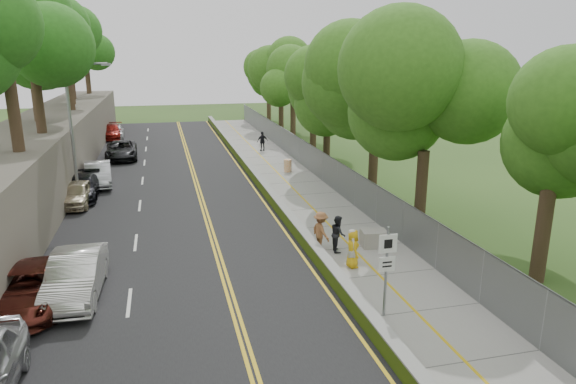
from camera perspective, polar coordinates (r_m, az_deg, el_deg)
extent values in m
plane|color=#33511E|center=(19.93, 4.19, -9.94)|extent=(140.00, 140.00, 0.00)
cube|color=black|center=(33.20, -12.89, 0.16)|extent=(11.20, 66.00, 0.04)
cube|color=gray|center=(34.21, 0.52, 1.01)|extent=(4.20, 66.00, 0.05)
cube|color=#81CD10|center=(33.66, -3.28, 1.23)|extent=(0.42, 66.00, 0.60)
cube|color=#595147|center=(33.67, -27.00, 2.53)|extent=(5.00, 66.00, 4.00)
cube|color=slate|center=(34.55, 3.90, 2.78)|extent=(0.04, 66.00, 2.00)
cylinder|color=gray|center=(31.82, -22.90, 6.02)|extent=(0.18, 0.18, 8.00)
cylinder|color=gray|center=(31.35, -21.61, 13.13)|extent=(2.30, 0.13, 0.13)
cube|color=gray|center=(31.23, -19.58, 13.22)|extent=(0.50, 0.22, 0.14)
cylinder|color=gray|center=(17.09, 10.83, -8.75)|extent=(0.09, 0.09, 3.10)
cube|color=white|center=(16.69, 11.05, -5.66)|extent=(0.62, 0.04, 0.62)
cube|color=white|center=(16.95, 10.93, -7.87)|extent=(0.56, 0.04, 0.50)
cylinder|color=orange|center=(37.20, -0.02, 2.95)|extent=(0.55, 0.55, 0.91)
cube|color=gray|center=(23.35, 9.52, -5.11)|extent=(1.21, 0.96, 0.74)
imported|color=silver|center=(19.90, -22.51, -8.57)|extent=(1.82, 4.82, 1.57)
imported|color=#4E1C14|center=(19.78, -26.84, -9.58)|extent=(2.34, 4.93, 1.36)
imported|color=black|center=(32.77, -21.88, 0.47)|extent=(1.92, 4.63, 1.34)
imported|color=#C6B694|center=(31.42, -22.38, -0.16)|extent=(1.96, 4.13, 1.36)
imported|color=#B5B6BC|center=(35.63, -20.34, 1.89)|extent=(2.04, 4.69, 1.50)
imported|color=black|center=(43.88, -18.02, 4.45)|extent=(2.61, 5.31, 1.45)
imported|color=maroon|center=(54.61, -19.01, 6.36)|extent=(2.05, 4.88, 1.41)
imported|color=silver|center=(54.84, -18.62, 6.40)|extent=(1.73, 4.04, 1.36)
imported|color=gold|center=(20.92, 7.19, -6.25)|extent=(0.53, 0.79, 1.59)
imported|color=silver|center=(20.91, 7.19, -6.21)|extent=(0.48, 0.64, 1.62)
imported|color=black|center=(22.46, 5.58, -4.62)|extent=(0.73, 0.88, 1.61)
imported|color=brown|center=(22.47, 3.67, -4.37)|extent=(0.92, 1.27, 1.76)
imported|color=black|center=(45.15, -2.85, 5.65)|extent=(1.03, 0.51, 1.70)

